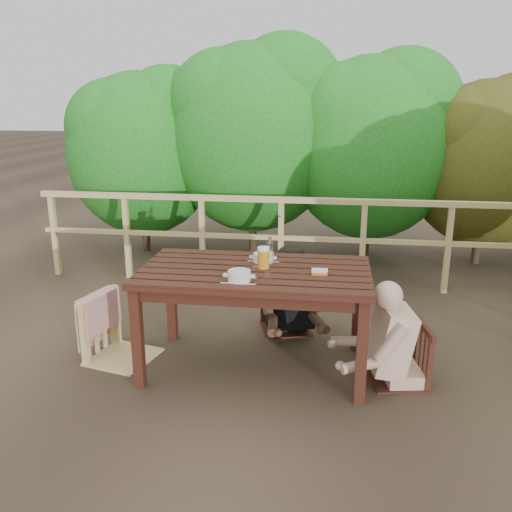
# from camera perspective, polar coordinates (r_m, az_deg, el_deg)

# --- Properties ---
(ground) EXTENTS (60.00, 60.00, 0.00)m
(ground) POSITION_cam_1_polar(r_m,az_deg,el_deg) (4.41, -0.09, -11.49)
(ground) COLOR #4D3B2A
(ground) RESTS_ON ground
(table) EXTENTS (1.72, 0.97, 0.80)m
(table) POSITION_cam_1_polar(r_m,az_deg,el_deg) (4.24, -0.10, -6.71)
(table) COLOR #34160F
(table) RESTS_ON ground
(chair_left) EXTENTS (0.60, 0.60, 1.00)m
(chair_left) POSITION_cam_1_polar(r_m,az_deg,el_deg) (4.47, -14.10, -4.58)
(chair_left) COLOR #D3B672
(chair_left) RESTS_ON ground
(chair_far) EXTENTS (0.54, 0.54, 0.87)m
(chair_far) POSITION_cam_1_polar(r_m,az_deg,el_deg) (4.91, 3.20, -2.98)
(chair_far) COLOR #34160F
(chair_far) RESTS_ON ground
(chair_right) EXTENTS (0.48, 0.48, 0.84)m
(chair_right) POSITION_cam_1_polar(r_m,az_deg,el_deg) (4.17, 14.91, -7.35)
(chair_right) COLOR #34160F
(chair_right) RESTS_ON ground
(woman) EXTENTS (0.67, 0.75, 1.27)m
(woman) POSITION_cam_1_polar(r_m,az_deg,el_deg) (4.87, 3.26, -0.69)
(woman) COLOR black
(woman) RESTS_ON ground
(diner_right) EXTENTS (0.72, 0.62, 1.29)m
(diner_right) POSITION_cam_1_polar(r_m,az_deg,el_deg) (4.09, 15.56, -4.44)
(diner_right) COLOR beige
(diner_right) RESTS_ON ground
(railing) EXTENTS (5.60, 0.10, 1.01)m
(railing) POSITION_cam_1_polar(r_m,az_deg,el_deg) (6.09, 2.63, 1.51)
(railing) COLOR #D3B672
(railing) RESTS_ON ground
(hedge_row) EXTENTS (6.60, 1.60, 3.80)m
(hedge_row) POSITION_cam_1_polar(r_m,az_deg,el_deg) (7.06, 7.13, 14.89)
(hedge_row) COLOR #20731E
(hedge_row) RESTS_ON ground
(soup_near) EXTENTS (0.27, 0.27, 0.09)m
(soup_near) POSITION_cam_1_polar(r_m,az_deg,el_deg) (3.83, -1.77, -2.19)
(soup_near) COLOR white
(soup_near) RESTS_ON table
(soup_far) EXTENTS (0.26, 0.26, 0.09)m
(soup_far) POSITION_cam_1_polar(r_m,az_deg,el_deg) (4.26, 0.73, -0.27)
(soup_far) COLOR white
(soup_far) RESTS_ON table
(beer_glass) EXTENTS (0.09, 0.09, 0.18)m
(beer_glass) POSITION_cam_1_polar(r_m,az_deg,el_deg) (4.09, 0.78, -0.29)
(beer_glass) COLOR orange
(beer_glass) RESTS_ON table
(bottle) EXTENTS (0.06, 0.06, 0.23)m
(bottle) POSITION_cam_1_polar(r_m,az_deg,el_deg) (4.20, 1.47, 0.48)
(bottle) COLOR white
(bottle) RESTS_ON table
(tumbler) EXTENTS (0.06, 0.06, 0.07)m
(tumbler) POSITION_cam_1_polar(r_m,az_deg,el_deg) (3.85, 1.23, -2.28)
(tumbler) COLOR white
(tumbler) RESTS_ON table
(butter_tub) EXTENTS (0.12, 0.09, 0.05)m
(butter_tub) POSITION_cam_1_polar(r_m,az_deg,el_deg) (4.00, 6.68, -1.77)
(butter_tub) COLOR silver
(butter_tub) RESTS_ON table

